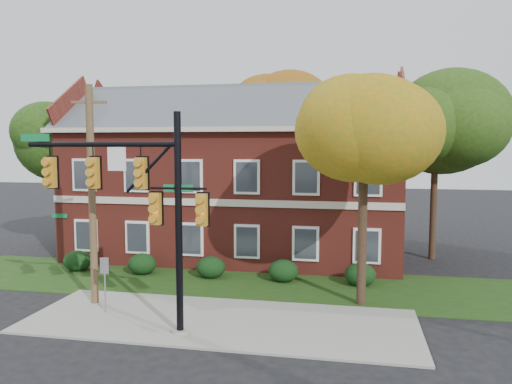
% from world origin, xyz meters
% --- Properties ---
extents(ground, '(120.00, 120.00, 0.00)m').
position_xyz_m(ground, '(0.00, 0.00, 0.00)').
color(ground, black).
rests_on(ground, ground).
extents(sidewalk, '(14.00, 5.00, 0.08)m').
position_xyz_m(sidewalk, '(0.00, 1.00, 0.04)').
color(sidewalk, gray).
rests_on(sidewalk, ground).
extents(grass_strip, '(30.00, 6.00, 0.04)m').
position_xyz_m(grass_strip, '(0.00, 6.00, 0.02)').
color(grass_strip, '#193811').
rests_on(grass_strip, ground).
extents(apartment_building, '(18.80, 8.80, 9.74)m').
position_xyz_m(apartment_building, '(-2.00, 11.95, 4.99)').
color(apartment_building, maroon).
rests_on(apartment_building, ground).
extents(hedge_far_left, '(1.40, 1.26, 1.05)m').
position_xyz_m(hedge_far_left, '(-9.00, 6.70, 0.53)').
color(hedge_far_left, black).
rests_on(hedge_far_left, ground).
extents(hedge_left, '(1.40, 1.26, 1.05)m').
position_xyz_m(hedge_left, '(-5.50, 6.70, 0.53)').
color(hedge_left, black).
rests_on(hedge_left, ground).
extents(hedge_center, '(1.40, 1.26, 1.05)m').
position_xyz_m(hedge_center, '(-2.00, 6.70, 0.53)').
color(hedge_center, black).
rests_on(hedge_center, ground).
extents(hedge_right, '(1.40, 1.26, 1.05)m').
position_xyz_m(hedge_right, '(1.50, 6.70, 0.53)').
color(hedge_right, black).
rests_on(hedge_right, ground).
extents(hedge_far_right, '(1.40, 1.26, 1.05)m').
position_xyz_m(hedge_far_right, '(5.00, 6.70, 0.53)').
color(hedge_far_right, black).
rests_on(hedge_far_right, ground).
extents(tree_near_right, '(4.50, 4.25, 8.58)m').
position_xyz_m(tree_near_right, '(5.22, 3.87, 6.67)').
color(tree_near_right, black).
rests_on(tree_near_right, ground).
extents(tree_left_rear, '(5.40, 5.10, 8.88)m').
position_xyz_m(tree_left_rear, '(-11.73, 10.84, 6.68)').
color(tree_left_rear, black).
rests_on(tree_left_rear, ground).
extents(tree_right_rear, '(6.30, 5.95, 10.62)m').
position_xyz_m(tree_right_rear, '(9.31, 12.81, 8.12)').
color(tree_right_rear, black).
rests_on(tree_right_rear, ground).
extents(tree_far_rear, '(6.84, 6.46, 11.52)m').
position_xyz_m(tree_far_rear, '(-0.66, 19.79, 8.84)').
color(tree_far_rear, black).
rests_on(tree_far_rear, ground).
extents(traffic_signal, '(6.66, 0.59, 7.43)m').
position_xyz_m(traffic_signal, '(-2.33, -0.41, 4.61)').
color(traffic_signal, gray).
rests_on(traffic_signal, ground).
extents(utility_pole, '(1.34, 0.39, 8.67)m').
position_xyz_m(utility_pole, '(-5.43, 2.00, 4.40)').
color(utility_pole, brown).
rests_on(utility_pole, ground).
extents(sign_post, '(0.31, 0.12, 2.17)m').
position_xyz_m(sign_post, '(-4.45, 1.00, 1.47)').
color(sign_post, slate).
rests_on(sign_post, ground).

